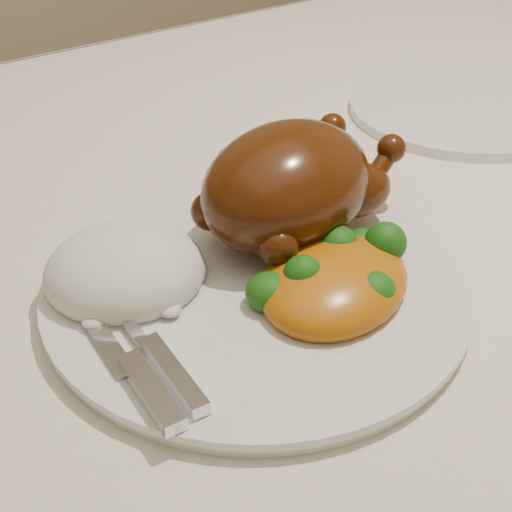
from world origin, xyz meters
TOP-DOWN VIEW (x-y plane):
  - dining_table at (0.00, 0.00)m, footprint 1.60×0.90m
  - tablecloth at (0.00, 0.00)m, footprint 1.73×1.03m
  - dinner_plate at (-0.11, -0.07)m, footprint 0.37×0.37m
  - side_plate at (0.26, 0.06)m, footprint 0.31×0.31m
  - roast_chicken at (-0.05, -0.04)m, footprint 0.19×0.14m
  - rice_mound at (-0.18, -0.02)m, footprint 0.14×0.14m
  - mac_and_cheese at (-0.07, -0.11)m, footprint 0.15×0.14m
  - cutlery at (-0.22, -0.11)m, footprint 0.04×0.16m

SIDE VIEW (x-z plane):
  - dining_table at x=0.00m, z-range 0.29..1.05m
  - tablecloth at x=0.00m, z-range 0.65..0.83m
  - side_plate at x=0.26m, z-range 0.77..0.78m
  - dinner_plate at x=-0.11m, z-range 0.77..0.78m
  - cutlery at x=-0.22m, z-range 0.78..0.79m
  - rice_mound at x=-0.18m, z-range 0.76..0.82m
  - mac_and_cheese at x=-0.07m, z-range 0.77..0.82m
  - roast_chicken at x=-0.05m, z-range 0.78..0.87m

